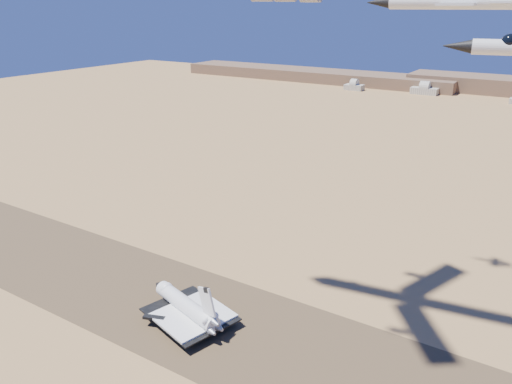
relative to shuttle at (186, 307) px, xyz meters
The scene contains 8 objects.
ground 9.78m from the shuttle, 24.85° to the left, with size 1200.00×1200.00×0.00m, color #B0824E.
runway 9.76m from the shuttle, 24.85° to the left, with size 600.00×50.00×0.06m, color brown.
hangars 485.30m from the shuttle, 96.65° to the left, with size 200.50×29.50×30.00m.
shuttle is the anchor object (origin of this frame).
crew_a 11.89m from the shuttle, 50.92° to the right, with size 0.61×0.40×1.66m, color red.
crew_b 9.93m from the shuttle, 47.19° to the right, with size 0.80×0.46×1.64m, color red.
crew_c 13.26m from the shuttle, 47.97° to the right, with size 1.13×0.58×1.93m, color red.
chase_jet_b 128.80m from the shuttle, 29.00° to the right, with size 16.19×8.82×4.03m.
Camera 1 is at (85.00, -107.93, 96.05)m, focal length 35.00 mm.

